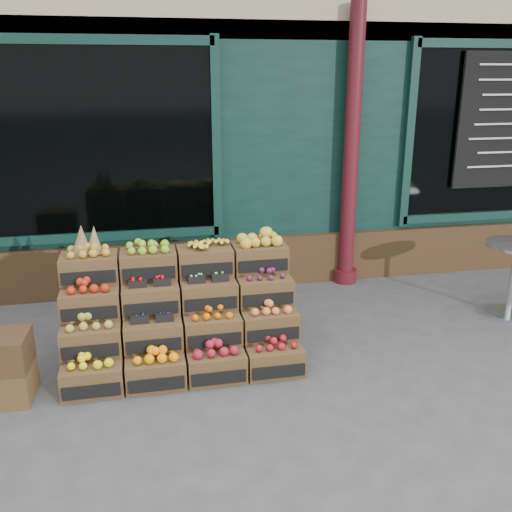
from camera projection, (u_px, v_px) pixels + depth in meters
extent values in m
plane|color=#444446|center=(295.00, 373.00, 4.91)|extent=(60.00, 60.00, 0.00)
cube|color=black|center=(211.00, 76.00, 9.01)|extent=(12.00, 6.00, 4.80)
cube|color=black|center=(246.00, 160.00, 6.54)|extent=(12.00, 0.12, 3.00)
cube|color=#3E2A19|center=(247.00, 261.00, 6.84)|extent=(12.00, 0.18, 0.60)
cube|color=black|center=(100.00, 142.00, 6.09)|extent=(2.40, 0.06, 2.00)
cube|color=black|center=(502.00, 133.00, 7.01)|extent=(2.40, 0.06, 2.00)
cylinder|color=#4B1119|center=(351.00, 151.00, 6.55)|extent=(0.18, 0.18, 3.20)
cube|color=black|center=(507.00, 121.00, 6.89)|extent=(1.30, 0.04, 1.60)
cube|color=#523A20|center=(93.00, 377.00, 4.59)|extent=(0.48, 0.34, 0.24)
cube|color=black|center=(91.00, 392.00, 4.44)|extent=(0.45, 0.02, 0.11)
cube|color=yellow|center=(91.00, 360.00, 4.55)|extent=(0.39, 0.26, 0.08)
cube|color=#523A20|center=(156.00, 371.00, 4.69)|extent=(0.48, 0.34, 0.24)
cube|color=black|center=(157.00, 385.00, 4.53)|extent=(0.45, 0.02, 0.11)
cube|color=orange|center=(155.00, 353.00, 4.64)|extent=(0.39, 0.26, 0.09)
cube|color=#523A20|center=(216.00, 365.00, 4.79)|extent=(0.48, 0.34, 0.24)
cube|color=black|center=(219.00, 378.00, 4.63)|extent=(0.45, 0.02, 0.11)
cube|color=maroon|center=(216.00, 347.00, 4.74)|extent=(0.39, 0.26, 0.09)
cube|color=#523A20|center=(274.00, 359.00, 4.89)|extent=(0.48, 0.34, 0.24)
cube|color=black|center=(279.00, 372.00, 4.73)|extent=(0.45, 0.02, 0.11)
cube|color=#A5141D|center=(274.00, 343.00, 4.84)|extent=(0.39, 0.26, 0.07)
cube|color=#523A20|center=(92.00, 339.00, 4.71)|extent=(0.48, 0.34, 0.24)
cube|color=black|center=(90.00, 352.00, 4.55)|extent=(0.45, 0.02, 0.11)
cube|color=#A49A3C|center=(90.00, 321.00, 4.66)|extent=(0.39, 0.26, 0.08)
cube|color=#523A20|center=(153.00, 334.00, 4.81)|extent=(0.48, 0.34, 0.24)
cube|color=black|center=(154.00, 346.00, 4.65)|extent=(0.45, 0.02, 0.11)
cube|color=#1A1949|center=(152.00, 319.00, 4.77)|extent=(0.39, 0.26, 0.03)
cube|color=#523A20|center=(212.00, 329.00, 4.91)|extent=(0.48, 0.34, 0.24)
cube|color=black|center=(215.00, 340.00, 4.75)|extent=(0.45, 0.02, 0.11)
cube|color=#E76007|center=(212.00, 312.00, 4.86)|extent=(0.39, 0.26, 0.07)
cube|color=#523A20|center=(269.00, 324.00, 5.00)|extent=(0.48, 0.34, 0.24)
cube|color=black|center=(274.00, 335.00, 4.84)|extent=(0.45, 0.02, 0.11)
cube|color=#EF7642|center=(269.00, 307.00, 4.95)|extent=(0.39, 0.26, 0.08)
cube|color=#523A20|center=(91.00, 303.00, 4.83)|extent=(0.48, 0.34, 0.24)
cube|color=black|center=(89.00, 314.00, 4.67)|extent=(0.45, 0.02, 0.11)
cube|color=#A8250D|center=(89.00, 285.00, 4.78)|extent=(0.39, 0.26, 0.08)
cube|color=#523A20|center=(151.00, 298.00, 4.92)|extent=(0.48, 0.34, 0.24)
cube|color=black|center=(152.00, 309.00, 4.77)|extent=(0.45, 0.02, 0.11)
cube|color=red|center=(150.00, 283.00, 4.88)|extent=(0.39, 0.26, 0.03)
cube|color=#523A20|center=(208.00, 294.00, 5.02)|extent=(0.48, 0.34, 0.24)
cube|color=black|center=(211.00, 304.00, 4.86)|extent=(0.45, 0.02, 0.11)
cube|color=#79BE48|center=(208.00, 280.00, 4.98)|extent=(0.39, 0.26, 0.03)
cube|color=#523A20|center=(264.00, 290.00, 5.12)|extent=(0.48, 0.34, 0.24)
cube|color=black|center=(268.00, 300.00, 4.96)|extent=(0.45, 0.02, 0.11)
cube|color=#56173A|center=(264.00, 274.00, 5.07)|extent=(0.39, 0.26, 0.06)
cube|color=#523A20|center=(90.00, 268.00, 4.94)|extent=(0.48, 0.34, 0.24)
cube|color=black|center=(89.00, 278.00, 4.78)|extent=(0.45, 0.02, 0.11)
cube|color=#B68E24|center=(88.00, 250.00, 4.89)|extent=(0.39, 0.26, 0.08)
cube|color=#523A20|center=(148.00, 264.00, 5.04)|extent=(0.48, 0.34, 0.24)
cube|color=black|center=(149.00, 274.00, 4.88)|extent=(0.45, 0.02, 0.11)
cube|color=#81B124|center=(147.00, 247.00, 4.99)|extent=(0.39, 0.26, 0.08)
cube|color=#523A20|center=(205.00, 261.00, 5.14)|extent=(0.48, 0.34, 0.24)
cube|color=black|center=(207.00, 270.00, 4.98)|extent=(0.45, 0.02, 0.11)
cube|color=yellow|center=(204.00, 244.00, 5.09)|extent=(0.39, 0.26, 0.07)
cube|color=#523A20|center=(259.00, 257.00, 5.23)|extent=(0.48, 0.34, 0.24)
cube|color=black|center=(264.00, 266.00, 5.08)|extent=(0.45, 0.02, 0.11)
cube|color=gold|center=(259.00, 239.00, 5.18)|extent=(0.39, 0.26, 0.11)
cube|color=#3E2A19|center=(184.00, 357.00, 4.93)|extent=(1.99, 0.34, 0.24)
cube|color=#3E2A19|center=(182.00, 334.00, 5.08)|extent=(1.99, 0.34, 0.48)
cube|color=#3E2A19|center=(179.00, 312.00, 5.24)|extent=(1.99, 0.34, 0.73)
cone|color=olive|center=(81.00, 240.00, 4.85)|extent=(0.17, 0.17, 0.28)
cone|color=olive|center=(94.00, 240.00, 4.91)|extent=(0.15, 0.15, 0.24)
cylinder|color=silver|center=(508.00, 313.00, 6.07)|extent=(0.46, 0.46, 0.03)
cylinder|color=silver|center=(512.00, 281.00, 5.96)|extent=(0.06, 0.06, 0.75)
imported|color=#195A28|center=(138.00, 206.00, 6.85)|extent=(0.78, 0.63, 1.87)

